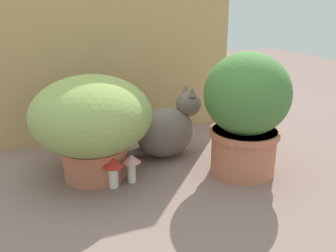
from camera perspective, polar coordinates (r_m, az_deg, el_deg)
ground_plane at (r=1.48m, az=-6.29°, el=-7.52°), size 6.00×6.00×0.00m
cardboard_backdrop at (r=1.80m, az=-8.16°, el=13.26°), size 1.21×0.03×0.96m
grass_planter at (r=1.41m, az=-11.68°, el=0.83°), size 0.45×0.45×0.40m
leafy_planter at (r=1.43m, az=11.96°, el=2.45°), size 0.33×0.33×0.48m
cat at (r=1.60m, az=0.13°, el=-0.51°), size 0.38×0.18×0.32m
mushroom_ornament_red at (r=1.36m, az=-8.51°, el=-6.16°), size 0.08×0.08×0.12m
mushroom_ornament_pink at (r=1.39m, az=-5.72°, el=-5.73°), size 0.07×0.07×0.11m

